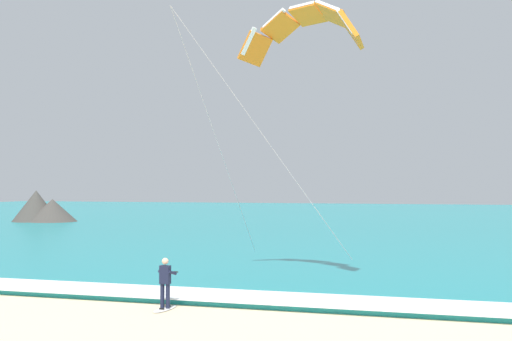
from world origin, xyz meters
TOP-DOWN VIEW (x-y plane):
  - sea at (0.00, 73.23)m, footprint 200.00×120.00m
  - surf_foam at (0.00, 14.23)m, footprint 200.00×2.47m
  - surfboard at (-5.04, 12.37)m, footprint 0.52×1.42m
  - kitesurfer at (-5.04, 12.39)m, footprint 0.55×0.53m
  - kite_primary at (-1.82, 19.08)m, footprint 5.90×7.86m
  - headland_left at (-37.96, 52.71)m, footprint 7.52×5.74m

SIDE VIEW (x-z plane):
  - surfboard at x=-5.04m, z-range -0.02..0.07m
  - sea at x=0.00m, z-range 0.00..0.20m
  - surf_foam at x=0.00m, z-range 0.20..0.24m
  - kitesurfer at x=-5.04m, z-range 0.10..1.79m
  - headland_left at x=-37.96m, z-range -0.22..3.39m
  - kite_primary at x=-1.82m, z-range 5.48..15.99m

